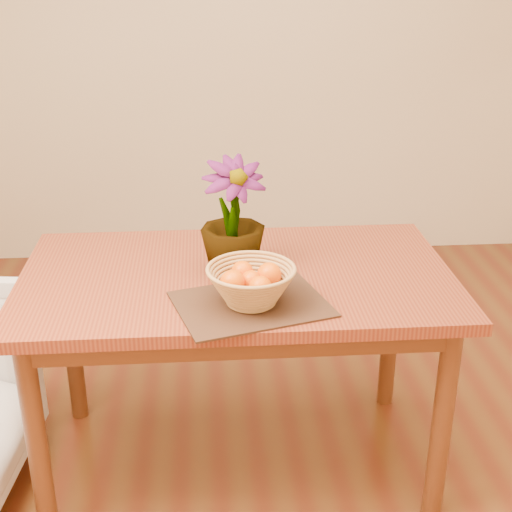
{
  "coord_description": "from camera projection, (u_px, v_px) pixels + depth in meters",
  "views": [
    {
      "loc": [
        -0.1,
        -1.8,
        1.71
      ],
      "look_at": [
        0.05,
        0.09,
        0.9
      ],
      "focal_mm": 50.0,
      "sensor_mm": 36.0,
      "label": 1
    }
  ],
  "objects": [
    {
      "name": "wall_back",
      "position": [
        217.0,
        23.0,
        3.86
      ],
      "size": [
        4.0,
        0.02,
        2.7
      ],
      "primitive_type": "cube",
      "color": "beige",
      "rests_on": "floor"
    },
    {
      "name": "orange_pile",
      "position": [
        251.0,
        279.0,
        2.07
      ],
      "size": [
        0.18,
        0.18,
        0.07
      ],
      "rotation": [
        0.0,
        0.0,
        -0.22
      ],
      "color": "#FF6104",
      "rests_on": "wicker_basket"
    },
    {
      "name": "potted_plant",
      "position": [
        233.0,
        217.0,
        2.26
      ],
      "size": [
        0.25,
        0.25,
        0.37
      ],
      "primitive_type": "imported",
      "rotation": [
        0.0,
        0.0,
        0.23
      ],
      "color": "#1A4112",
      "rests_on": "table"
    },
    {
      "name": "placemat",
      "position": [
        251.0,
        304.0,
        2.1
      ],
      "size": [
        0.5,
        0.43,
        0.01
      ],
      "primitive_type": "cube",
      "rotation": [
        0.0,
        0.0,
        0.28
      ],
      "color": "#392214",
      "rests_on": "table"
    },
    {
      "name": "wicker_basket",
      "position": [
        251.0,
        287.0,
        2.08
      ],
      "size": [
        0.26,
        0.26,
        0.11
      ],
      "color": "tan",
      "rests_on": "placemat"
    },
    {
      "name": "table",
      "position": [
        237.0,
        297.0,
        2.35
      ],
      "size": [
        1.4,
        0.8,
        0.75
      ],
      "color": "brown",
      "rests_on": "floor"
    }
  ]
}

